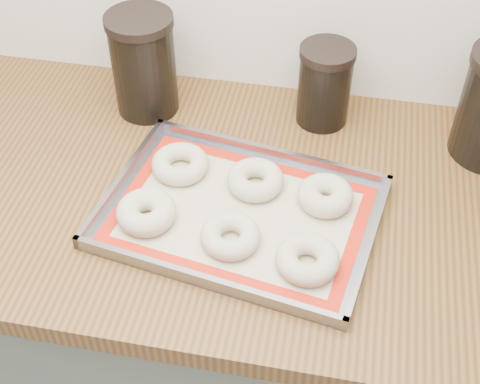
% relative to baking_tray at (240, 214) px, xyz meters
% --- Properties ---
extents(cabinet, '(3.00, 0.65, 0.86)m').
position_rel_baking_tray_xyz_m(cabinet, '(0.18, 0.06, -0.48)').
color(cabinet, slate).
rests_on(cabinet, floor).
extents(countertop, '(3.06, 0.68, 0.04)m').
position_rel_baking_tray_xyz_m(countertop, '(0.18, 0.06, -0.03)').
color(countertop, brown).
rests_on(countertop, cabinet).
extents(baking_tray, '(0.51, 0.40, 0.03)m').
position_rel_baking_tray_xyz_m(baking_tray, '(0.00, 0.00, 0.00)').
color(baking_tray, gray).
rests_on(baking_tray, countertop).
extents(baking_mat, '(0.46, 0.36, 0.00)m').
position_rel_baking_tray_xyz_m(baking_mat, '(-0.00, 0.00, -0.00)').
color(baking_mat, '#C6B793').
rests_on(baking_mat, baking_tray).
extents(bagel_front_left, '(0.12, 0.12, 0.04)m').
position_rel_baking_tray_xyz_m(bagel_front_left, '(-0.15, -0.04, 0.02)').
color(bagel_front_left, beige).
rests_on(bagel_front_left, baking_mat).
extents(bagel_front_mid, '(0.13, 0.13, 0.03)m').
position_rel_baking_tray_xyz_m(bagel_front_mid, '(-0.00, -0.07, 0.01)').
color(bagel_front_mid, beige).
rests_on(bagel_front_mid, baking_mat).
extents(bagel_front_right, '(0.13, 0.13, 0.04)m').
position_rel_baking_tray_xyz_m(bagel_front_right, '(0.13, -0.09, 0.02)').
color(bagel_front_right, beige).
rests_on(bagel_front_right, baking_mat).
extents(bagel_back_left, '(0.12, 0.12, 0.03)m').
position_rel_baking_tray_xyz_m(bagel_back_left, '(-0.13, 0.09, 0.01)').
color(bagel_back_left, beige).
rests_on(bagel_back_left, baking_mat).
extents(bagel_back_mid, '(0.13, 0.13, 0.04)m').
position_rel_baking_tray_xyz_m(bagel_back_mid, '(0.01, 0.07, 0.02)').
color(bagel_back_mid, beige).
rests_on(bagel_back_mid, baking_mat).
extents(bagel_back_right, '(0.13, 0.13, 0.04)m').
position_rel_baking_tray_xyz_m(bagel_back_right, '(0.14, 0.05, 0.02)').
color(bagel_back_right, beige).
rests_on(bagel_back_right, baking_mat).
extents(canister_left, '(0.13, 0.13, 0.21)m').
position_rel_baking_tray_xyz_m(canister_left, '(-0.24, 0.27, 0.10)').
color(canister_left, black).
rests_on(canister_left, countertop).
extents(canister_mid, '(0.11, 0.11, 0.16)m').
position_rel_baking_tray_xyz_m(canister_mid, '(0.11, 0.30, 0.08)').
color(canister_mid, black).
rests_on(canister_mid, countertop).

